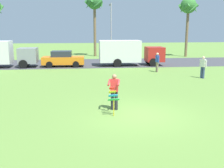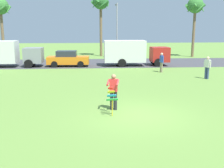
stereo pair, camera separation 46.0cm
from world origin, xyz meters
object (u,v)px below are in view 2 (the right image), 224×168
(palm_tree_left_near, at_px, (0,9))
(parked_truck_red_cab, at_px, (132,52))
(person_kite_flyer, at_px, (114,91))
(kite_held, at_px, (112,97))
(parked_truck_grey_van, at_px, (4,53))
(parked_car_orange, at_px, (68,59))
(streetlight_pole, at_px, (117,27))
(palm_tree_centre_far, at_px, (195,8))
(person_walker_far, at_px, (207,67))
(palm_tree_right_near, at_px, (101,4))
(person_walker_near, at_px, (162,62))

(palm_tree_left_near, bearing_deg, parked_truck_red_cab, -29.59)
(person_kite_flyer, bearing_deg, kite_held, -100.72)
(kite_held, xyz_separation_m, parked_truck_grey_van, (-9.66, 15.80, 0.57))
(parked_truck_grey_van, bearing_deg, parked_truck_red_cab, -0.00)
(kite_held, bearing_deg, parked_car_orange, 101.93)
(parked_truck_grey_van, bearing_deg, palm_tree_left_near, 108.00)
(kite_held, bearing_deg, streetlight_pole, 84.15)
(streetlight_pole, bearing_deg, parked_car_orange, -127.30)
(person_kite_flyer, height_order, kite_held, person_kite_flyer)
(person_kite_flyer, distance_m, parked_truck_red_cab, 15.38)
(parked_car_orange, xyz_separation_m, palm_tree_centre_far, (16.19, 8.08, 5.74))
(parked_car_orange, relative_size, parked_truck_red_cab, 0.63)
(person_walker_far, bearing_deg, parked_truck_red_cab, 121.08)
(palm_tree_left_near, relative_size, person_walker_far, 4.43)
(person_walker_far, bearing_deg, kite_held, -134.52)
(person_kite_flyer, height_order, palm_tree_right_near, palm_tree_right_near)
(parked_truck_red_cab, bearing_deg, kite_held, -101.87)
(parked_truck_grey_van, height_order, person_walker_far, parked_truck_grey_van)
(streetlight_pole, distance_m, person_walker_far, 16.49)
(palm_tree_left_near, height_order, person_walker_near, palm_tree_left_near)
(parked_truck_red_cab, relative_size, palm_tree_right_near, 0.79)
(palm_tree_left_near, height_order, person_walker_far, palm_tree_left_near)
(parked_truck_grey_van, xyz_separation_m, palm_tree_centre_far, (22.51, 8.08, 5.10))
(palm_tree_centre_far, distance_m, streetlight_pole, 10.78)
(parked_car_orange, xyz_separation_m, person_walker_far, (11.30, -7.70, 0.16))
(parked_truck_grey_van, distance_m, parked_car_orange, 6.35)
(parked_truck_grey_van, relative_size, parked_car_orange, 1.58)
(person_kite_flyer, xyz_separation_m, parked_truck_grey_van, (-9.80, 15.04, 0.46))
(streetlight_pole, bearing_deg, person_kite_flyer, -95.68)
(person_kite_flyer, distance_m, streetlight_pole, 22.87)
(parked_truck_red_cab, bearing_deg, palm_tree_centre_far, 40.28)
(palm_tree_centre_far, bearing_deg, kite_held, -118.29)
(palm_tree_right_near, xyz_separation_m, palm_tree_centre_far, (12.46, -1.92, -0.52))
(kite_held, distance_m, parked_car_orange, 16.15)
(palm_tree_right_near, height_order, person_walker_far, palm_tree_right_near)
(palm_tree_left_near, distance_m, palm_tree_right_near, 13.05)
(palm_tree_right_near, bearing_deg, palm_tree_centre_far, -8.78)
(parked_truck_red_cab, relative_size, palm_tree_left_near, 0.87)
(kite_held, height_order, streetlight_pole, streetlight_pole)
(parked_car_orange, bearing_deg, person_walker_far, -34.28)
(person_walker_near, bearing_deg, person_walker_far, -50.72)
(parked_truck_red_cab, height_order, palm_tree_left_near, palm_tree_left_near)
(person_kite_flyer, relative_size, parked_truck_red_cab, 0.26)
(person_kite_flyer, bearing_deg, palm_tree_right_near, 89.42)
(person_kite_flyer, distance_m, palm_tree_centre_far, 26.96)
(parked_truck_grey_van, relative_size, palm_tree_right_near, 0.80)
(person_walker_far, bearing_deg, person_kite_flyer, -136.82)
(streetlight_pole, bearing_deg, palm_tree_centre_far, 3.08)
(person_kite_flyer, bearing_deg, person_walker_near, 64.34)
(palm_tree_left_near, xyz_separation_m, streetlight_pole, (14.98, -1.52, -2.32))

